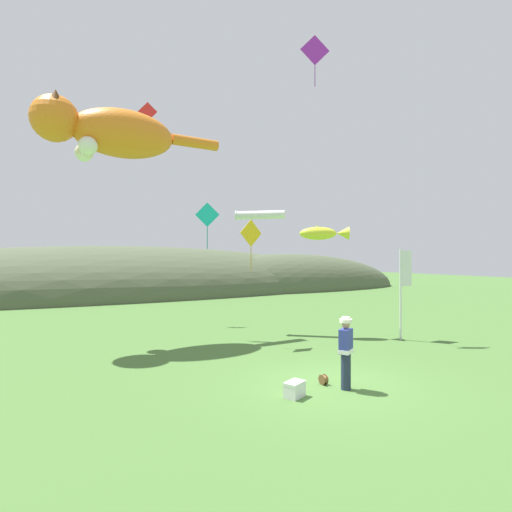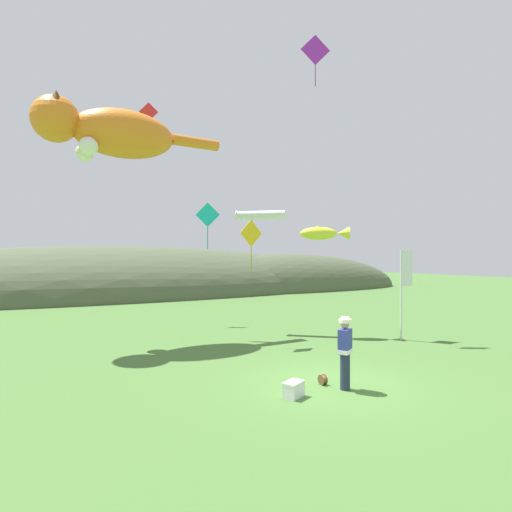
{
  "view_description": "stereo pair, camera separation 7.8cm",
  "coord_description": "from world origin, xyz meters",
  "px_view_note": "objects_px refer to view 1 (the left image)",
  "views": [
    {
      "loc": [
        -6.62,
        -7.96,
        3.24
      ],
      "look_at": [
        0.0,
        4.0,
        3.28
      ],
      "focal_mm": 28.0,
      "sensor_mm": 36.0,
      "label": 1
    },
    {
      "loc": [
        -6.55,
        -8.0,
        3.24
      ],
      "look_at": [
        0.0,
        4.0,
        3.28
      ],
      "focal_mm": 28.0,
      "sensor_mm": 36.0,
      "label": 2
    }
  ],
  "objects_px": {
    "festival_banner_pole": "(404,281)",
    "kite_fish_windsock": "(324,233)",
    "kite_spool": "(323,380)",
    "kite_diamond_red": "(148,112)",
    "kite_giant_cat": "(110,132)",
    "kite_diamond_gold": "(251,234)",
    "kite_tube_streamer": "(259,215)",
    "picnic_cooler": "(295,389)",
    "kite_diamond_violet": "(315,51)",
    "kite_diamond_teal": "(207,215)",
    "festival_attendant": "(346,350)"
  },
  "relations": [
    {
      "from": "kite_tube_streamer",
      "to": "kite_diamond_violet",
      "type": "height_order",
      "value": "kite_diamond_violet"
    },
    {
      "from": "kite_fish_windsock",
      "to": "kite_diamond_violet",
      "type": "distance_m",
      "value": 7.73
    },
    {
      "from": "kite_giant_cat",
      "to": "kite_diamond_teal",
      "type": "height_order",
      "value": "kite_giant_cat"
    },
    {
      "from": "kite_spool",
      "to": "festival_banner_pole",
      "type": "relative_size",
      "value": 0.07
    },
    {
      "from": "kite_giant_cat",
      "to": "kite_diamond_red",
      "type": "relative_size",
      "value": 3.77
    },
    {
      "from": "festival_attendant",
      "to": "kite_spool",
      "type": "xyz_separation_m",
      "value": [
        -0.25,
        0.56,
        -0.82
      ]
    },
    {
      "from": "kite_giant_cat",
      "to": "kite_tube_streamer",
      "type": "height_order",
      "value": "kite_giant_cat"
    },
    {
      "from": "kite_spool",
      "to": "kite_diamond_violet",
      "type": "bearing_deg",
      "value": 54.41
    },
    {
      "from": "kite_spool",
      "to": "festival_banner_pole",
      "type": "xyz_separation_m",
      "value": [
        6.3,
        2.9,
        2.18
      ]
    },
    {
      "from": "picnic_cooler",
      "to": "kite_diamond_red",
      "type": "bearing_deg",
      "value": 90.78
    },
    {
      "from": "kite_giant_cat",
      "to": "kite_tube_streamer",
      "type": "xyz_separation_m",
      "value": [
        6.09,
        -0.78,
        -2.9
      ]
    },
    {
      "from": "festival_attendant",
      "to": "kite_diamond_gold",
      "type": "relative_size",
      "value": 0.93
    },
    {
      "from": "festival_attendant",
      "to": "kite_diamond_teal",
      "type": "height_order",
      "value": "kite_diamond_teal"
    },
    {
      "from": "festival_banner_pole",
      "to": "kite_diamond_red",
      "type": "distance_m",
      "value": 15.05
    },
    {
      "from": "picnic_cooler",
      "to": "festival_attendant",
      "type": "bearing_deg",
      "value": -6.61
    },
    {
      "from": "festival_attendant",
      "to": "kite_diamond_gold",
      "type": "distance_m",
      "value": 6.38
    },
    {
      "from": "kite_spool",
      "to": "kite_diamond_red",
      "type": "bearing_deg",
      "value": 95.97
    },
    {
      "from": "kite_diamond_gold",
      "to": "kite_fish_windsock",
      "type": "bearing_deg",
      "value": 2.47
    },
    {
      "from": "kite_fish_windsock",
      "to": "kite_tube_streamer",
      "type": "distance_m",
      "value": 2.9
    },
    {
      "from": "kite_spool",
      "to": "kite_fish_windsock",
      "type": "height_order",
      "value": "kite_fish_windsock"
    },
    {
      "from": "festival_attendant",
      "to": "festival_banner_pole",
      "type": "relative_size",
      "value": 0.5
    },
    {
      "from": "kite_fish_windsock",
      "to": "kite_diamond_gold",
      "type": "height_order",
      "value": "kite_diamond_gold"
    },
    {
      "from": "kite_fish_windsock",
      "to": "kite_diamond_violet",
      "type": "height_order",
      "value": "kite_diamond_violet"
    },
    {
      "from": "kite_diamond_gold",
      "to": "kite_diamond_red",
      "type": "bearing_deg",
      "value": 103.9
    },
    {
      "from": "festival_banner_pole",
      "to": "festival_attendant",
      "type": "bearing_deg",
      "value": -150.27
    },
    {
      "from": "kite_fish_windsock",
      "to": "kite_spool",
      "type": "bearing_deg",
      "value": -128.63
    },
    {
      "from": "festival_banner_pole",
      "to": "kite_fish_windsock",
      "type": "xyz_separation_m",
      "value": [
        -2.2,
        2.23,
        1.92
      ]
    },
    {
      "from": "kite_giant_cat",
      "to": "kite_fish_windsock",
      "type": "bearing_deg",
      "value": -18.83
    },
    {
      "from": "kite_diamond_teal",
      "to": "kite_diamond_gold",
      "type": "relative_size",
      "value": 0.99
    },
    {
      "from": "kite_diamond_red",
      "to": "festival_banner_pole",
      "type": "bearing_deg",
      "value": -52.18
    },
    {
      "from": "kite_diamond_teal",
      "to": "festival_banner_pole",
      "type": "bearing_deg",
      "value": -33.0
    },
    {
      "from": "kite_spool",
      "to": "festival_banner_pole",
      "type": "height_order",
      "value": "festival_banner_pole"
    },
    {
      "from": "festival_banner_pole",
      "to": "kite_tube_streamer",
      "type": "height_order",
      "value": "kite_tube_streamer"
    },
    {
      "from": "kite_diamond_red",
      "to": "kite_diamond_teal",
      "type": "relative_size",
      "value": 1.0
    },
    {
      "from": "kite_diamond_violet",
      "to": "kite_diamond_red",
      "type": "height_order",
      "value": "kite_diamond_violet"
    },
    {
      "from": "kite_fish_windsock",
      "to": "picnic_cooler",
      "type": "bearing_deg",
      "value": -133.57
    },
    {
      "from": "picnic_cooler",
      "to": "kite_fish_windsock",
      "type": "distance_m",
      "value": 8.64
    },
    {
      "from": "picnic_cooler",
      "to": "kite_giant_cat",
      "type": "distance_m",
      "value": 11.71
    },
    {
      "from": "festival_attendant",
      "to": "kite_giant_cat",
      "type": "xyz_separation_m",
      "value": [
        -4.2,
        8.43,
        7.04
      ]
    },
    {
      "from": "kite_tube_streamer",
      "to": "kite_diamond_red",
      "type": "relative_size",
      "value": 1.01
    },
    {
      "from": "kite_diamond_violet",
      "to": "festival_banner_pole",
      "type": "bearing_deg",
      "value": -46.4
    },
    {
      "from": "kite_tube_streamer",
      "to": "kite_diamond_teal",
      "type": "xyz_separation_m",
      "value": [
        -2.4,
        0.07,
        -0.13
      ]
    },
    {
      "from": "festival_banner_pole",
      "to": "kite_fish_windsock",
      "type": "distance_m",
      "value": 3.68
    },
    {
      "from": "kite_tube_streamer",
      "to": "kite_diamond_violet",
      "type": "xyz_separation_m",
      "value": [
        1.75,
        -1.66,
        6.87
      ]
    },
    {
      "from": "picnic_cooler",
      "to": "kite_diamond_red",
      "type": "height_order",
      "value": "kite_diamond_red"
    },
    {
      "from": "kite_giant_cat",
      "to": "kite_diamond_gold",
      "type": "distance_m",
      "value": 6.64
    },
    {
      "from": "kite_spool",
      "to": "kite_diamond_red",
      "type": "relative_size",
      "value": 0.14
    },
    {
      "from": "festival_attendant",
      "to": "kite_diamond_red",
      "type": "height_order",
      "value": "kite_diamond_red"
    },
    {
      "from": "kite_diamond_red",
      "to": "picnic_cooler",
      "type": "bearing_deg",
      "value": -89.22
    },
    {
      "from": "festival_attendant",
      "to": "kite_tube_streamer",
      "type": "height_order",
      "value": "kite_tube_streamer"
    }
  ]
}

